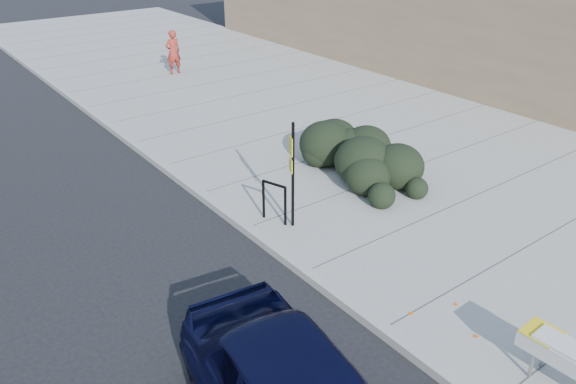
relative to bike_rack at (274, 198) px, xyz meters
name	(u,v)px	position (x,y,z in m)	size (l,w,h in m)	color
ground	(308,277)	(-0.60, -1.89, -0.70)	(120.00, 120.00, 0.00)	black
sidewalk_near	(348,133)	(5.00, 3.11, -0.63)	(11.20, 50.00, 0.15)	gray
curb_near	(183,181)	(-0.60, 3.11, -0.62)	(0.22, 50.00, 0.17)	#9E9E99
building_near	(575,25)	(13.40, 1.11, 1.95)	(6.00, 36.00, 5.00)	brown
bike_rack	(274,198)	(0.00, 0.00, 0.00)	(0.24, 0.60, 0.91)	black
sign_post	(292,169)	(0.19, -0.38, 0.78)	(0.14, 0.25, 2.32)	black
hedge	(362,150)	(3.14, 0.61, 0.12)	(1.78, 3.55, 1.33)	black
pedestrian	(173,52)	(3.80, 12.21, 0.31)	(0.63, 0.41, 1.73)	maroon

